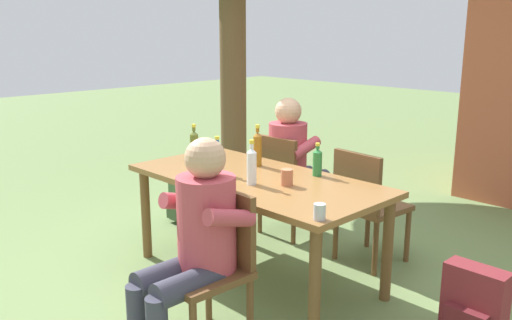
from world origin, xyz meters
The scene contains 17 objects.
ground_plane centered at (0.00, 0.00, 0.00)m, with size 24.00×24.00×0.00m, color #6B844C.
dining_table centered at (0.00, 0.00, 0.65)m, with size 1.83×0.89×0.74m.
chair_near_right centered at (0.42, -0.74, 0.49)m, with size 0.46×0.46×0.87m.
chair_far_left centered at (-0.41, 0.74, 0.49)m, with size 0.45×0.45×0.87m.
chair_far_right centered at (0.41, 0.74, 0.49)m, with size 0.48×0.48×0.87m.
person_in_white_shirt centered at (0.41, -0.85, 0.66)m, with size 0.47×0.62×1.18m.
person_in_plaid_shirt centered at (-0.41, 0.85, 0.66)m, with size 0.47×0.62×1.18m.
bottle_green centered at (0.27, 0.33, 0.84)m, with size 0.06×0.06×0.23m.
bottle_olive centered at (-0.65, -0.02, 0.86)m, with size 0.06×0.06×0.29m.
bottle_blue centered at (-0.26, -0.12, 0.85)m, with size 0.06×0.06×0.26m.
bottle_clear centered at (0.11, -0.14, 0.86)m, with size 0.06×0.06×0.30m.
bottle_amber centered at (-0.22, 0.23, 0.87)m, with size 0.06×0.06×0.31m.
cup_terracotta centered at (0.29, 0.00, 0.79)m, with size 0.08×0.08×0.11m, color #BC6B47.
cup_steel centered at (0.85, -0.36, 0.78)m, with size 0.07×0.07×0.09m, color #B2B7BC.
table_knife centered at (-0.56, -0.02, 0.74)m, with size 0.15×0.21×0.01m.
backpack_by_near_side centered at (-1.28, 0.32, 0.20)m, with size 0.29×0.21×0.41m.
backpack_by_far_side centered at (1.47, 0.25, 0.22)m, with size 0.34×0.20×0.47m.
Camera 1 is at (2.57, -2.51, 1.73)m, focal length 38.10 mm.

